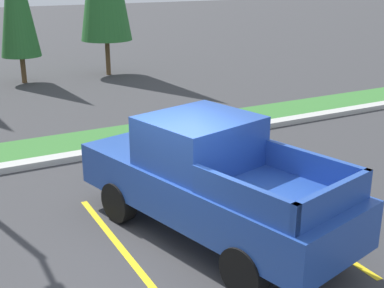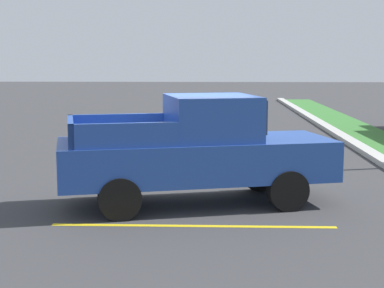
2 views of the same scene
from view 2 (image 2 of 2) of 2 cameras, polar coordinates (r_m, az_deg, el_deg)
name	(u,v)px [view 2 (image 2 of 2)]	position (r m, az deg, el deg)	size (l,w,h in m)	color
ground_plane	(192,192)	(12.35, 0.02, -4.74)	(120.00, 120.00, 0.00)	#38383A
parking_line_near	(198,186)	(12.91, 0.60, -4.14)	(0.12, 4.80, 0.01)	yellow
parking_line_far	(193,226)	(9.91, 0.14, -8.00)	(0.12, 4.80, 0.01)	yellow
pickup_truck_main	(199,151)	(11.21, 0.66, -0.66)	(3.11, 5.52, 2.10)	black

